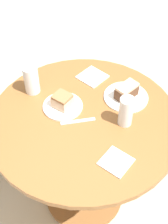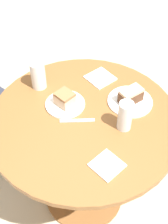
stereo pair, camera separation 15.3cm
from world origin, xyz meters
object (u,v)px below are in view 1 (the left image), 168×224
(plate_far, at_px, (126,97))
(cake_slice_far, at_px, (127,91))
(glass_water, at_px, (32,81))
(glass_lemonade, at_px, (126,113))
(cake_slice_near, at_px, (62,101))
(plate_near, at_px, (63,106))

(plate_far, height_order, cake_slice_far, cake_slice_far)
(cake_slice_far, xyz_separation_m, glass_water, (-0.20, 0.46, 0.02))
(cake_slice_far, bearing_deg, glass_lemonade, -158.16)
(plate_far, height_order, glass_lemonade, glass_lemonade)
(cake_slice_near, xyz_separation_m, cake_slice_far, (0.22, -0.26, 0.00))
(glass_lemonade, relative_size, glass_water, 0.99)
(plate_near, distance_m, cake_slice_far, 0.34)
(plate_far, distance_m, cake_slice_near, 0.34)
(cake_slice_far, bearing_deg, plate_near, 130.90)
(plate_near, height_order, plate_far, same)
(plate_near, xyz_separation_m, plate_far, (0.22, -0.26, 0.00))
(plate_far, xyz_separation_m, glass_lemonade, (-0.16, -0.07, 0.06))
(plate_near, relative_size, glass_water, 1.29)
(plate_near, bearing_deg, plate_far, -49.10)
(glass_lemonade, height_order, glass_water, glass_water)
(glass_water, bearing_deg, plate_near, -97.24)
(cake_slice_far, distance_m, glass_water, 0.50)
(plate_far, distance_m, cake_slice_far, 0.04)
(plate_far, xyz_separation_m, cake_slice_far, (0.00, -0.00, 0.04))
(plate_near, bearing_deg, cake_slice_near, 180.00)
(glass_water, bearing_deg, cake_slice_far, -67.04)
(cake_slice_far, bearing_deg, plate_far, 90.00)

